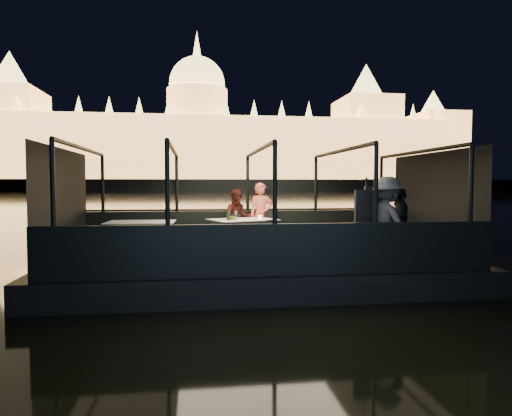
{
  "coord_description": "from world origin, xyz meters",
  "views": [
    {
      "loc": [
        -1.36,
        -9.64,
        2.06
      ],
      "look_at": [
        0.0,
        0.4,
        1.55
      ],
      "focal_mm": 32.0,
      "sensor_mm": 36.0,
      "label": 1
    }
  ],
  "objects": [
    {
      "name": "wine_bottle",
      "position": [
        -0.61,
        0.66,
        1.42
      ],
      "size": [
        0.07,
        0.07,
        0.27
      ],
      "primitive_type": "cylinder",
      "rotation": [
        0.0,
        0.0,
        0.18
      ],
      "color": "#12331B",
      "rests_on": "dining_table_central"
    },
    {
      "name": "cabin_glass_port",
      "position": [
        0.0,
        2.0,
        2.1
      ],
      "size": [
        8.0,
        0.02,
        1.4
      ],
      "primitive_type": null,
      "color": "#99B2B2",
      "rests_on": "gunwale_port"
    },
    {
      "name": "cabin_glass_starboard",
      "position": [
        0.0,
        -2.0,
        2.1
      ],
      "size": [
        8.0,
        0.02,
        1.4
      ],
      "primitive_type": null,
      "color": "#99B2B2",
      "rests_on": "gunwale_starboard"
    },
    {
      "name": "chair_port_left",
      "position": [
        -0.4,
        1.38,
        0.95
      ],
      "size": [
        0.5,
        0.5,
        0.84
      ],
      "primitive_type": "cube",
      "rotation": [
        0.0,
        0.0,
        0.33
      ],
      "color": "black",
      "rests_on": "boat_deck"
    },
    {
      "name": "wine_glass_white",
      "position": [
        -0.43,
        0.59,
        1.36
      ],
      "size": [
        0.08,
        0.08,
        0.21
      ],
      "primitive_type": null,
      "rotation": [
        0.0,
        0.0,
        -0.16
      ],
      "color": "silver",
      "rests_on": "dining_table_central"
    },
    {
      "name": "river_water",
      "position": [
        0.0,
        80.0,
        0.0
      ],
      "size": [
        500.0,
        500.0,
        0.0
      ],
      "primitive_type": "plane",
      "color": "black",
      "rests_on": "ground"
    },
    {
      "name": "parliament_building",
      "position": [
        0.0,
        175.0,
        29.0
      ],
      "size": [
        220.0,
        32.0,
        60.0
      ],
      "primitive_type": null,
      "color": "#F2D18C",
      "rests_on": "embankment"
    },
    {
      "name": "end_wall_fore",
      "position": [
        -4.0,
        0.0,
        1.65
      ],
      "size": [
        0.02,
        4.0,
        2.3
      ],
      "primitive_type": null,
      "color": "black",
      "rests_on": "boat_deck"
    },
    {
      "name": "plate_far",
      "position": [
        -0.33,
        0.94,
        1.27
      ],
      "size": [
        0.25,
        0.25,
        0.01
      ],
      "primitive_type": "cylinder",
      "rotation": [
        0.0,
        0.0,
        0.18
      ],
      "color": "white",
      "rests_on": "dining_table_central"
    },
    {
      "name": "passenger_dark",
      "position": [
        2.6,
        -1.25,
        1.35
      ],
      "size": [
        0.61,
        0.97,
        1.52
      ],
      "primitive_type": "imported",
      "rotation": [
        0.0,
        0.0,
        4.42
      ],
      "color": "black",
      "rests_on": "boat_deck"
    },
    {
      "name": "chair_port_right",
      "position": [
        0.47,
        1.38,
        0.95
      ],
      "size": [
        0.51,
        0.51,
        0.92
      ],
      "primitive_type": "cube",
      "rotation": [
        0.0,
        0.0,
        -0.21
      ],
      "color": "black",
      "rests_on": "boat_deck"
    },
    {
      "name": "gunwale_starboard",
      "position": [
        0.0,
        -2.0,
        0.95
      ],
      "size": [
        8.0,
        0.08,
        0.9
      ],
      "primitive_type": "cube",
      "color": "black",
      "rests_on": "boat_deck"
    },
    {
      "name": "person_man_maroon",
      "position": [
        -0.29,
        1.65,
        1.25
      ],
      "size": [
        0.7,
        0.55,
        1.46
      ],
      "primitive_type": "imported",
      "rotation": [
        0.0,
        0.0,
        0.0
      ],
      "color": "#401712",
      "rests_on": "boat_deck"
    },
    {
      "name": "canopy_ribs",
      "position": [
        0.0,
        0.0,
        1.65
      ],
      "size": [
        8.0,
        4.0,
        2.3
      ],
      "primitive_type": null,
      "color": "black",
      "rests_on": "boat_deck"
    },
    {
      "name": "bread_basket",
      "position": [
        -0.49,
        0.75,
        1.31
      ],
      "size": [
        0.24,
        0.24,
        0.07
      ],
      "primitive_type": "cylinder",
      "rotation": [
        0.0,
        0.0,
        0.34
      ],
      "color": "olive",
      "rests_on": "dining_table_central"
    },
    {
      "name": "coat_stand",
      "position": [
        1.81,
        -1.52,
        1.4
      ],
      "size": [
        0.58,
        0.53,
        1.71
      ],
      "primitive_type": null,
      "rotation": [
        0.0,
        0.0,
        -0.38
      ],
      "color": "black",
      "rests_on": "boat_deck"
    },
    {
      "name": "wine_glass_red",
      "position": [
        0.24,
        0.97,
        1.36
      ],
      "size": [
        0.06,
        0.06,
        0.18
      ],
      "primitive_type": null,
      "rotation": [
        0.0,
        0.0,
        -0.02
      ],
      "color": "silver",
      "rests_on": "dining_table_central"
    },
    {
      "name": "boat_deck",
      "position": [
        0.0,
        0.0,
        0.48
      ],
      "size": [
        8.0,
        4.0,
        0.04
      ],
      "primitive_type": "cube",
      "color": "black",
      "rests_on": "boat_hull"
    },
    {
      "name": "dining_table_aft",
      "position": [
        -2.52,
        0.52,
        0.89
      ],
      "size": [
        1.48,
        1.1,
        0.77
      ],
      "primitive_type": "cube",
      "rotation": [
        0.0,
        0.0,
        -0.04
      ],
      "color": "white",
      "rests_on": "boat_deck"
    },
    {
      "name": "boat_hull",
      "position": [
        0.0,
        0.0,
        0.0
      ],
      "size": [
        8.6,
        4.4,
        1.0
      ],
      "primitive_type": "cube",
      "color": "black",
      "rests_on": "river_water"
    },
    {
      "name": "dining_table_central",
      "position": [
        -0.25,
        0.93,
        0.89
      ],
      "size": [
        1.73,
        1.5,
        0.77
      ],
      "primitive_type": "cube",
      "rotation": [
        0.0,
        0.0,
        0.36
      ],
      "color": "silver",
      "rests_on": "boat_deck"
    },
    {
      "name": "cabin_roof_glass",
      "position": [
        0.0,
        0.0,
        2.8
      ],
      "size": [
        8.0,
        4.0,
        0.02
      ],
      "primitive_type": null,
      "color": "#99B2B2",
      "rests_on": "boat_deck"
    },
    {
      "name": "plate_near",
      "position": [
        0.35,
        0.66,
        1.27
      ],
      "size": [
        0.33,
        0.33,
        0.02
      ],
      "primitive_type": "cylinder",
      "rotation": [
        0.0,
        0.0,
        0.35
      ],
      "color": "white",
      "rests_on": "dining_table_central"
    },
    {
      "name": "person_woman_coral",
      "position": [
        0.3,
        1.65,
        1.25
      ],
      "size": [
        0.61,
        0.43,
        1.62
      ],
      "primitive_type": "imported",
      "rotation": [
        0.0,
        0.0,
        0.07
      ],
      "color": "#EB6E55",
      "rests_on": "boat_deck"
    },
    {
      "name": "passenger_stripe",
      "position": [
        2.22,
        -1.53,
        1.35
      ],
      "size": [
        1.01,
        1.27,
        1.72
      ],
      "primitive_type": "imported",
      "rotation": [
        0.0,
        0.0,
        1.97
      ],
      "color": "silver",
      "rests_on": "boat_deck"
    },
    {
      "name": "end_wall_aft",
      "position": [
        4.0,
        0.0,
        1.65
      ],
      "size": [
        0.02,
        4.0,
        2.3
      ],
      "primitive_type": null,
      "color": "black",
      "rests_on": "boat_deck"
    },
    {
      "name": "gunwale_port",
      "position": [
        0.0,
        2.0,
        0.95
      ],
      "size": [
        8.0,
        0.08,
        0.9
      ],
      "primitive_type": "cube",
      "color": "black",
      "rests_on": "boat_deck"
    },
    {
      "name": "embankment",
      "position": [
        0.0,
        210.0,
        1.0
      ],
      "size": [
        400.0,
        140.0,
        6.0
      ],
      "primitive_type": "cube",
      "color": "#423D33",
      "rests_on": "ground"
    },
    {
      "name": "amber_candle",
      "position": [
        0.14,
        0.74,
        1.31
      ],
      "size": [
        0.07,
        0.07,
        0.09
      ],
      "primitive_type": "cylinder",
      "rotation": [
        0.0,
        0.0,
        0.11
      ],
      "color": "#FF9B3F",
      "rests_on": "dining_table_central"
    },
    {
      "name": "wine_glass_empty",
      "position": [
        0.12,
        0.54,
        1.36
      ],
      "size": [
        0.06,
        0.06,
        0.17
      ],
      "primitive_type": null,
      "rotation": [
        0.0,
        0.0,
        0.07
      ],
      "color": "white",
      "rests_on": "dining_table_central"
    }
  ]
}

